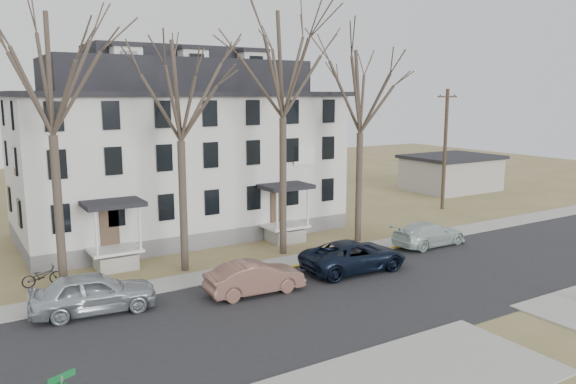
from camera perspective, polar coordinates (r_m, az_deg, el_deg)
ground at (r=24.62m, az=9.59°, el=-11.90°), size 120.00×120.00×0.00m
main_road at (r=26.04m, az=6.64°, el=-10.58°), size 120.00×10.00×0.04m
far_sidewalk at (r=30.71m, az=-0.36°, el=-7.30°), size 120.00×2.00×0.08m
yellow_curb at (r=32.80m, az=8.00°, el=-6.27°), size 14.00×0.25×0.06m
boarding_house at (r=37.62m, az=-10.94°, el=4.07°), size 20.80×12.36×12.05m
distant_building at (r=55.94m, az=16.23°, el=1.90°), size 8.50×6.50×3.35m
tree_far_left at (r=27.22m, az=-23.20°, el=11.77°), size 8.40×8.40×13.72m
tree_mid_left at (r=28.75m, az=-11.00°, el=10.76°), size 7.80×7.80×12.74m
tree_center at (r=31.45m, az=-0.54°, el=13.55°), size 9.00×9.00×14.70m
tree_mid_right at (r=34.56m, az=7.43°, el=10.68°), size 7.80×7.80×12.74m
utility_pole_far at (r=46.05m, az=15.66°, el=4.33°), size 2.00×0.28×9.50m
car_silver at (r=25.19m, az=-19.14°, el=-9.70°), size 5.31×2.66×1.74m
car_tan at (r=26.08m, az=-3.40°, el=-8.75°), size 4.66×1.87×1.51m
car_navy at (r=29.45m, az=6.73°, el=-6.52°), size 5.80×2.88×1.58m
car_white at (r=35.05m, az=14.13°, el=-4.20°), size 5.03×2.16×1.44m
bicycle_left at (r=29.53m, az=-23.69°, el=-7.89°), size 1.88×0.74×0.97m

